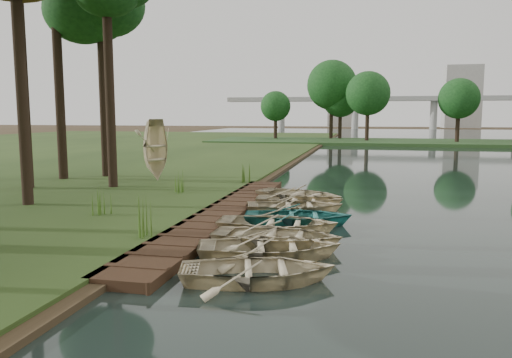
% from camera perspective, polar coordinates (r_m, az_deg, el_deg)
% --- Properties ---
extents(ground, '(300.00, 300.00, 0.00)m').
position_cam_1_polar(ground, '(17.95, 1.10, -4.74)').
color(ground, '#3D2F1D').
extents(boardwalk, '(1.60, 16.00, 0.30)m').
position_cam_1_polar(boardwalk, '(18.30, -3.82, -4.04)').
color(boardwalk, '#352114').
rests_on(boardwalk, ground).
extents(peninsula, '(50.00, 14.00, 0.45)m').
position_cam_1_polar(peninsula, '(67.44, 16.48, 4.03)').
color(peninsula, '#294A20').
rests_on(peninsula, ground).
extents(far_trees, '(45.60, 5.60, 8.80)m').
position_cam_1_polar(far_trees, '(67.26, 13.80, 9.40)').
color(far_trees, black).
rests_on(far_trees, peninsula).
extents(bridge, '(95.90, 4.00, 8.60)m').
position_cam_1_polar(bridge, '(137.52, 16.48, 8.42)').
color(bridge, '#A5A5A0').
rests_on(bridge, ground).
extents(building_a, '(10.00, 8.00, 18.00)m').
position_cam_1_polar(building_a, '(159.51, 22.45, 8.67)').
color(building_a, '#A5A5A0').
rests_on(building_a, ground).
extents(building_b, '(8.00, 8.00, 12.00)m').
position_cam_1_polar(building_b, '(162.44, 9.72, 8.02)').
color(building_b, '#A5A5A0').
rests_on(building_b, ground).
extents(rowboat_0, '(3.99, 3.29, 0.72)m').
position_cam_1_polar(rowboat_0, '(11.24, 0.24, -9.97)').
color(rowboat_0, beige).
rests_on(rowboat_0, water).
extents(rowboat_1, '(4.26, 3.49, 0.77)m').
position_cam_1_polar(rowboat_1, '(12.98, 1.59, -7.48)').
color(rowboat_1, beige).
rests_on(rowboat_1, water).
extents(rowboat_2, '(3.69, 2.65, 0.76)m').
position_cam_1_polar(rowboat_2, '(14.13, 2.40, -6.27)').
color(rowboat_2, beige).
rests_on(rowboat_2, water).
extents(rowboat_3, '(3.94, 2.93, 0.78)m').
position_cam_1_polar(rowboat_3, '(15.73, 2.49, -4.83)').
color(rowboat_3, beige).
rests_on(rowboat_3, water).
extents(rowboat_4, '(3.98, 3.13, 0.75)m').
position_cam_1_polar(rowboat_4, '(16.91, 4.86, -4.05)').
color(rowboat_4, teal).
rests_on(rowboat_4, water).
extents(rowboat_5, '(4.11, 3.34, 0.75)m').
position_cam_1_polar(rowboat_5, '(18.79, 4.45, -2.89)').
color(rowboat_5, beige).
rests_on(rowboat_5, water).
extents(rowboat_6, '(3.69, 2.76, 0.73)m').
position_cam_1_polar(rowboat_6, '(20.29, 4.99, -2.17)').
color(rowboat_6, beige).
rests_on(rowboat_6, water).
extents(rowboat_7, '(4.59, 3.94, 0.80)m').
position_cam_1_polar(rowboat_7, '(21.34, 5.00, -1.60)').
color(rowboat_7, beige).
rests_on(rowboat_7, water).
extents(stored_rowboat, '(3.92, 3.47, 0.67)m').
position_cam_1_polar(stored_rowboat, '(26.88, -11.33, 0.53)').
color(stored_rowboat, beige).
rests_on(stored_rowboat, bank).
extents(tree_6, '(4.59, 4.59, 11.49)m').
position_cam_1_polar(tree_6, '(30.08, -17.44, 18.49)').
color(tree_6, black).
rests_on(tree_6, bank).
extents(reeds_0, '(0.60, 0.60, 1.08)m').
position_cam_1_polar(reeds_0, '(14.52, -12.55, -4.43)').
color(reeds_0, '#3F661E').
rests_on(reeds_0, bank).
extents(reeds_1, '(0.60, 0.60, 0.94)m').
position_cam_1_polar(reeds_1, '(18.12, -17.26, -2.47)').
color(reeds_1, '#3F661E').
rests_on(reeds_1, bank).
extents(reeds_2, '(0.60, 0.60, 0.93)m').
position_cam_1_polar(reeds_2, '(22.53, -9.05, -0.38)').
color(reeds_2, '#3F661E').
rests_on(reeds_2, bank).
extents(reeds_3, '(0.60, 0.60, 0.99)m').
position_cam_1_polar(reeds_3, '(25.71, -1.18, 0.72)').
color(reeds_3, '#3F661E').
rests_on(reeds_3, bank).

